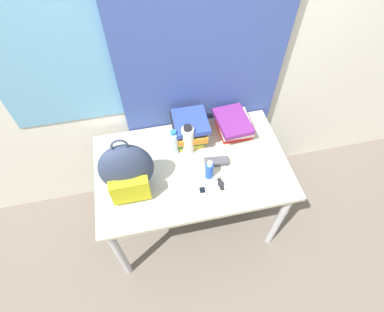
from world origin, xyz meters
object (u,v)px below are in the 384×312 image
(backpack, at_px, (127,171))
(sports_bottle, at_px, (187,140))
(book_stack_left, at_px, (189,128))
(sunglasses_case, at_px, (216,162))
(sunscreen_bottle, at_px, (209,170))
(book_stack_center, at_px, (234,124))
(water_bottle, at_px, (174,143))
(cell_phone, at_px, (202,191))
(wristwatch, at_px, (221,184))

(backpack, xyz_separation_m, sports_bottle, (0.38, 0.21, -0.07))
(book_stack_left, relative_size, sunglasses_case, 1.84)
(sports_bottle, xyz_separation_m, sunscreen_bottle, (0.09, -0.22, -0.04))
(backpack, distance_m, sunscreen_bottle, 0.49)
(book_stack_center, xyz_separation_m, water_bottle, (-0.43, -0.10, 0.03))
(sports_bottle, bearing_deg, sunscreen_bottle, -68.34)
(book_stack_left, distance_m, sports_bottle, 0.11)
(book_stack_left, relative_size, water_bottle, 1.39)
(water_bottle, relative_size, sunscreen_bottle, 1.43)
(book_stack_left, height_order, sunscreen_bottle, book_stack_left)
(book_stack_left, distance_m, sunscreen_bottle, 0.34)
(book_stack_center, distance_m, sports_bottle, 0.36)
(water_bottle, bearing_deg, book_stack_left, 40.24)
(book_stack_left, bearing_deg, backpack, -143.21)
(book_stack_center, height_order, sunglasses_case, book_stack_center)
(water_bottle, relative_size, cell_phone, 2.25)
(wristwatch, bearing_deg, cell_phone, -168.74)
(backpack, xyz_separation_m, book_stack_left, (0.42, 0.31, -0.08))
(book_stack_left, bearing_deg, wristwatch, -74.56)
(sports_bottle, xyz_separation_m, sunglasses_case, (0.16, -0.14, -0.09))
(book_stack_center, distance_m, water_bottle, 0.44)
(sunscreen_bottle, bearing_deg, book_stack_left, 99.37)
(book_stack_center, relative_size, cell_phone, 3.13)
(sunglasses_case, xyz_separation_m, wristwatch, (-0.01, -0.16, -0.01))
(sunscreen_bottle, relative_size, wristwatch, 1.67)
(sunscreen_bottle, xyz_separation_m, cell_phone, (-0.06, -0.10, -0.06))
(book_stack_left, bearing_deg, sunscreen_bottle, -80.63)
(book_stack_center, bearing_deg, cell_phone, -126.90)
(book_stack_center, bearing_deg, sports_bottle, -163.55)
(sports_bottle, height_order, wristwatch, sports_bottle)
(book_stack_center, height_order, water_bottle, water_bottle)
(book_stack_center, xyz_separation_m, wristwatch, (-0.20, -0.40, -0.06))
(sunglasses_case, bearing_deg, sunscreen_bottle, -130.07)
(backpack, bearing_deg, sports_bottle, 28.55)
(wristwatch, bearing_deg, book_stack_center, 63.77)
(cell_phone, relative_size, sunglasses_case, 0.59)
(sunscreen_bottle, distance_m, sunglasses_case, 0.12)
(book_stack_left, relative_size, cell_phone, 3.13)
(water_bottle, distance_m, cell_phone, 0.36)
(sunscreen_bottle, xyz_separation_m, wristwatch, (0.06, -0.07, -0.06))
(backpack, height_order, wristwatch, backpack)
(water_bottle, bearing_deg, cell_phone, -71.71)
(backpack, height_order, cell_phone, backpack)
(water_bottle, xyz_separation_m, cell_phone, (0.11, -0.33, -0.09))
(sports_bottle, bearing_deg, wristwatch, -63.91)
(backpack, relative_size, book_stack_left, 1.54)
(book_stack_left, xyz_separation_m, sports_bottle, (-0.03, -0.10, 0.01))
(book_stack_center, xyz_separation_m, sports_bottle, (-0.34, -0.10, 0.04))
(sunglasses_case, relative_size, wristwatch, 1.81)
(cell_phone, distance_m, wristwatch, 0.12)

